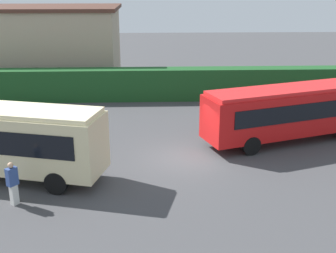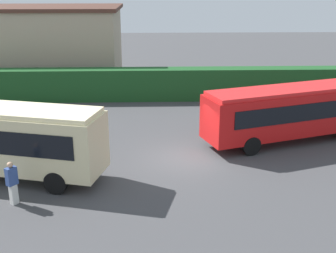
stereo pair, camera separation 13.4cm
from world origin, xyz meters
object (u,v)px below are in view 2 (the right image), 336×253
at_px(person_center, 12,182).
at_px(bus_red, 293,110).
at_px(person_right, 269,108).
at_px(bus_cream, 9,138).

bearing_deg(person_center, bus_red, 65.45).
relative_size(bus_red, person_right, 5.69).
bearing_deg(person_center, person_right, 76.34).
bearing_deg(bus_cream, bus_red, -148.61).
bearing_deg(person_right, person_center, -143.81).
bearing_deg(bus_red, bus_cream, 178.13).
bearing_deg(person_right, bus_cream, -153.00).
height_order(person_center, person_right, person_right).
bearing_deg(bus_red, person_center, -171.67).
bearing_deg(bus_cream, person_center, 121.68).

